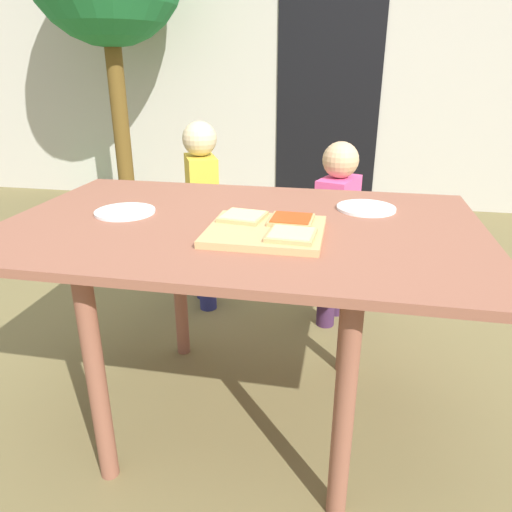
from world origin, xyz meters
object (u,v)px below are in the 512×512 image
object	(u,v)px
pizza_slice_near_right	(291,235)
garden_hose_coil	(79,201)
pizza_slice_far_right	(291,220)
child_left	(202,205)
plate_white_left	(125,212)
child_right	(336,224)
plate_white_right	(366,208)
dining_table	(241,248)
pizza_slice_far_left	(243,216)
cutting_board	(265,231)

from	to	relation	value
pizza_slice_near_right	garden_hose_coil	xyz separation A→B (m)	(-2.37, 2.77, -0.77)
pizza_slice_far_right	child_left	size ratio (longest dim) A/B	0.14
plate_white_left	child_right	world-z (taller)	child_right
pizza_slice_far_right	plate_white_right	distance (m)	0.34
plate_white_left	pizza_slice_far_right	bearing A→B (deg)	-5.40
pizza_slice_near_right	plate_white_right	distance (m)	0.45
dining_table	pizza_slice_far_right	world-z (taller)	pizza_slice_far_right
child_right	garden_hose_coil	distance (m)	3.10
pizza_slice_far_right	plate_white_left	bearing A→B (deg)	174.60
pizza_slice_far_left	child_right	bearing A→B (deg)	71.86
pizza_slice_far_right	child_right	distance (m)	0.89
plate_white_left	child_left	xyz separation A→B (m)	(0.01, 0.84, -0.21)
garden_hose_coil	child_right	bearing A→B (deg)	-35.88
child_left	garden_hose_coil	bearing A→B (deg)	135.86
pizza_slice_near_right	pizza_slice_far_left	distance (m)	0.22
plate_white_right	pizza_slice_near_right	bearing A→B (deg)	-118.33
pizza_slice_far_left	garden_hose_coil	world-z (taller)	pizza_slice_far_left
dining_table	pizza_slice_far_left	distance (m)	0.12
cutting_board	child_left	distance (m)	1.10
pizza_slice_far_right	plate_white_right	xyz separation A→B (m)	(0.23, 0.25, -0.02)
plate_white_left	pizza_slice_near_right	bearing A→B (deg)	-18.05
plate_white_right	child_right	xyz separation A→B (m)	(-0.11, 0.58, -0.25)
plate_white_left	child_right	size ratio (longest dim) A/B	0.22
plate_white_right	child_left	world-z (taller)	child_left
plate_white_right	pizza_slice_far_right	bearing A→B (deg)	-131.88
plate_white_right	plate_white_left	bearing A→B (deg)	-165.88
cutting_board	child_right	world-z (taller)	child_right
cutting_board	plate_white_left	distance (m)	0.52
child_left	garden_hose_coil	xyz separation A→B (m)	(-1.79, 1.74, -0.54)
dining_table	plate_white_right	xyz separation A→B (m)	(0.40, 0.22, 0.10)
child_left	pizza_slice_far_right	bearing A→B (deg)	-57.60
pizza_slice_far_left	cutting_board	bearing A→B (deg)	-41.97
pizza_slice_far_right	child_left	world-z (taller)	child_left
cutting_board	pizza_slice_far_left	world-z (taller)	pizza_slice_far_left
cutting_board	plate_white_right	distance (m)	0.44
pizza_slice_near_right	child_right	xyz separation A→B (m)	(0.10, 0.97, -0.27)
pizza_slice_near_right	dining_table	bearing A→B (deg)	136.47
pizza_slice_far_left	plate_white_left	size ratio (longest dim) A/B	0.72
garden_hose_coil	dining_table	bearing A→B (deg)	-49.80
cutting_board	pizza_slice_near_right	size ratio (longest dim) A/B	2.46
plate_white_right	child_left	size ratio (longest dim) A/B	0.21
plate_white_right	garden_hose_coil	size ratio (longest dim) A/B	0.50
pizza_slice_far_left	garden_hose_coil	xyz separation A→B (m)	(-2.21, 2.63, -0.77)
cutting_board	pizza_slice_far_right	xyz separation A→B (m)	(0.07, 0.07, 0.02)
dining_table	plate_white_right	distance (m)	0.46
pizza_slice_far_left	plate_white_right	size ratio (longest dim) A/B	0.72
plate_white_right	garden_hose_coil	distance (m)	3.59
cutting_board	plate_white_right	xyz separation A→B (m)	(0.30, 0.33, -0.01)
dining_table	cutting_board	distance (m)	0.18
dining_table	plate_white_right	bearing A→B (deg)	28.91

